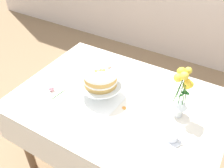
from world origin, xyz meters
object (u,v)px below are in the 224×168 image
object	(u,v)px
dining_table	(117,112)
fallen_rose	(52,89)
teacup	(172,137)
layer_cake	(100,78)
cake_stand	(101,86)
flower_vase	(182,93)

from	to	relation	value
dining_table	fallen_rose	distance (m)	0.49
dining_table	teacup	world-z (taller)	teacup
dining_table	layer_cake	distance (m)	0.28
cake_stand	flower_vase	distance (m)	0.53
fallen_rose	dining_table	bearing A→B (deg)	16.50
teacup	flower_vase	bearing A→B (deg)	100.62
layer_cake	teacup	xyz separation A→B (m)	(0.56, -0.12, -0.13)
cake_stand	fallen_rose	world-z (taller)	cake_stand
layer_cake	fallen_rose	world-z (taller)	layer_cake
dining_table	flower_vase	size ratio (longest dim) A/B	4.08
flower_vase	teacup	bearing A→B (deg)	-79.38
flower_vase	teacup	world-z (taller)	flower_vase
teacup	fallen_rose	distance (m)	0.88
layer_cake	teacup	bearing A→B (deg)	-12.33
dining_table	fallen_rose	bearing A→B (deg)	-163.50
layer_cake	fallen_rose	size ratio (longest dim) A/B	1.89
cake_stand	teacup	bearing A→B (deg)	-12.32
teacup	fallen_rose	world-z (taller)	teacup
flower_vase	cake_stand	bearing A→B (deg)	-170.10
cake_stand	layer_cake	world-z (taller)	layer_cake
flower_vase	fallen_rose	distance (m)	0.89
dining_table	layer_cake	world-z (taller)	layer_cake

